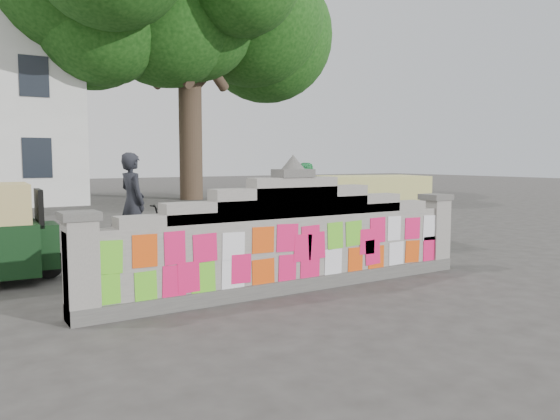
{
  "coord_description": "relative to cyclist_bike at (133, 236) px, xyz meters",
  "views": [
    {
      "loc": [
        -4.41,
        -6.66,
        1.94
      ],
      "look_at": [
        0.4,
        1.0,
        1.1
      ],
      "focal_mm": 35.0,
      "sensor_mm": 36.0,
      "label": 1
    }
  ],
  "objects": [
    {
      "name": "cyclist_rider",
      "position": [
        0.0,
        0.0,
        0.37
      ],
      "size": [
        0.53,
        0.72,
        1.82
      ],
      "primitive_type": "imported",
      "rotation": [
        0.0,
        0.0,
        1.73
      ],
      "color": "black",
      "rests_on": "ground"
    },
    {
      "name": "shade_tree",
      "position": [
        7.4,
        14.79,
        8.4
      ],
      "size": [
        12.0,
        10.0,
        12.0
      ],
      "color": "#38281E",
      "rests_on": "ground"
    },
    {
      "name": "ground",
      "position": [
        1.4,
        -3.21,
        -0.54
      ],
      "size": [
        100.0,
        100.0,
        0.0
      ],
      "primitive_type": "plane",
      "color": "#383533",
      "rests_on": "ground"
    },
    {
      "name": "pedestrian",
      "position": [
        3.71,
        -0.26,
        0.4
      ],
      "size": [
        1.07,
        1.14,
        1.87
      ],
      "primitive_type": "imported",
      "rotation": [
        0.0,
        0.0,
        -1.03
      ],
      "color": "green",
      "rests_on": "ground"
    },
    {
      "name": "cyclist_bike",
      "position": [
        0.0,
        0.0,
        0.0
      ],
      "size": [
        2.13,
        1.02,
        1.07
      ],
      "primitive_type": "imported",
      "rotation": [
        0.0,
        0.0,
        1.73
      ],
      "color": "black",
      "rests_on": "ground"
    },
    {
      "name": "rickshaw_right",
      "position": [
        4.82,
        -0.93,
        0.29
      ],
      "size": [
        2.96,
        1.89,
        1.59
      ],
      "rotation": [
        0.0,
        0.0,
        2.9
      ],
      "color": "black",
      "rests_on": "ground"
    },
    {
      "name": "parapet_wall",
      "position": [
        1.4,
        -3.22,
        0.21
      ],
      "size": [
        6.48,
        0.44,
        2.01
      ],
      "color": "#4C4C49",
      "rests_on": "ground"
    }
  ]
}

